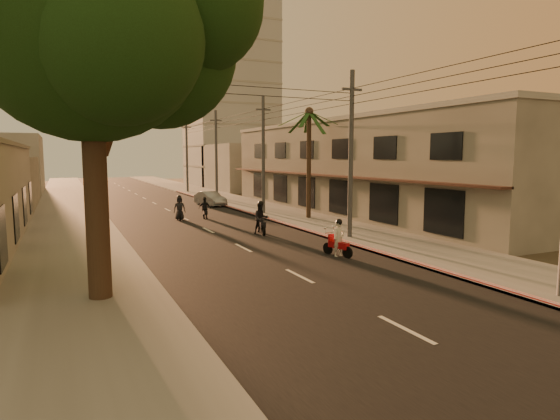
# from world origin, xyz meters

# --- Properties ---
(ground) EXTENTS (160.00, 160.00, 0.00)m
(ground) POSITION_xyz_m (0.00, 0.00, 0.00)
(ground) COLOR #383023
(ground) RESTS_ON ground
(road) EXTENTS (10.00, 140.00, 0.02)m
(road) POSITION_xyz_m (0.00, 20.00, 0.01)
(road) COLOR black
(road) RESTS_ON ground
(sidewalk_right) EXTENTS (5.00, 140.00, 0.12)m
(sidewalk_right) POSITION_xyz_m (7.50, 20.00, 0.06)
(sidewalk_right) COLOR slate
(sidewalk_right) RESTS_ON ground
(sidewalk_left) EXTENTS (5.00, 140.00, 0.12)m
(sidewalk_left) POSITION_xyz_m (-7.50, 20.00, 0.06)
(sidewalk_left) COLOR slate
(sidewalk_left) RESTS_ON ground
(curb_stripe) EXTENTS (0.20, 60.00, 0.20)m
(curb_stripe) POSITION_xyz_m (5.10, 15.00, 0.10)
(curb_stripe) COLOR red
(curb_stripe) RESTS_ON ground
(shophouse_row) EXTENTS (8.80, 34.20, 7.30)m
(shophouse_row) POSITION_xyz_m (13.95, 18.00, 3.65)
(shophouse_row) COLOR gray
(shophouse_row) RESTS_ON ground
(distant_tower) EXTENTS (12.10, 12.10, 28.00)m
(distant_tower) POSITION_xyz_m (16.00, 56.00, 14.00)
(distant_tower) COLOR #B7B5B2
(distant_tower) RESTS_ON ground
(broadleaf_tree) EXTENTS (9.60, 8.70, 12.10)m
(broadleaf_tree) POSITION_xyz_m (-6.61, 2.14, 8.48)
(broadleaf_tree) COLOR black
(broadleaf_tree) RESTS_ON ground
(palm_tree) EXTENTS (5.00, 5.00, 8.20)m
(palm_tree) POSITION_xyz_m (8.00, 16.00, 7.15)
(palm_tree) COLOR black
(palm_tree) RESTS_ON ground
(utility_poles) EXTENTS (1.20, 48.26, 9.00)m
(utility_poles) POSITION_xyz_m (6.20, 20.00, 6.54)
(utility_poles) COLOR #38383A
(utility_poles) RESTS_ON ground
(filler_right) EXTENTS (8.00, 14.00, 6.00)m
(filler_right) POSITION_xyz_m (14.00, 45.00, 3.00)
(filler_right) COLOR #ADA59C
(filler_right) RESTS_ON ground
(filler_left_far) EXTENTS (8.00, 14.00, 7.00)m
(filler_left_far) POSITION_xyz_m (-14.00, 52.00, 3.50)
(filler_left_far) COLOR #ADA59C
(filler_left_far) RESTS_ON ground
(scooter_red) EXTENTS (0.86, 1.72, 1.72)m
(scooter_red) POSITION_xyz_m (3.20, 4.36, 0.76)
(scooter_red) COLOR black
(scooter_red) RESTS_ON ground
(scooter_mid_a) EXTENTS (1.11, 1.97, 1.95)m
(scooter_mid_a) POSITION_xyz_m (2.40, 11.46, 0.88)
(scooter_mid_a) COLOR black
(scooter_mid_a) RESTS_ON ground
(scooter_mid_b) EXTENTS (0.95, 1.61, 1.58)m
(scooter_mid_b) POSITION_xyz_m (1.31, 19.35, 0.71)
(scooter_mid_b) COLOR black
(scooter_mid_b) RESTS_ON ground
(scooter_far_a) EXTENTS (1.01, 1.79, 1.77)m
(scooter_far_a) POSITION_xyz_m (-0.50, 19.36, 0.80)
(scooter_far_a) COLOR black
(scooter_far_a) RESTS_ON ground
(parked_car) EXTENTS (2.87, 4.49, 1.31)m
(parked_car) POSITION_xyz_m (4.19, 27.60, 0.65)
(parked_car) COLOR gray
(parked_car) RESTS_ON ground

